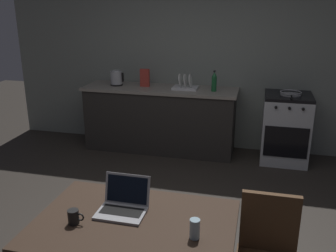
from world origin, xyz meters
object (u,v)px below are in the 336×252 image
stove_oven (285,128)px  cereal_box (145,78)px  dining_table (134,231)px  electric_kettle (116,78)px  coffee_mug (74,217)px  frying_pan (291,93)px  laptop (123,205)px  drinking_glass (195,229)px  dish_rack (185,86)px  bottle (214,82)px

stove_oven → cereal_box: (-1.95, 0.02, 0.58)m
dining_table → electric_kettle: electric_kettle is taller
coffee_mug → frying_pan: bearing=64.2°
laptop → drinking_glass: (0.52, -0.18, 0.02)m
stove_oven → dish_rack: size_ratio=2.70×
electric_kettle → drinking_glass: size_ratio=1.75×
frying_pan → cereal_box: (-1.97, 0.05, 0.10)m
stove_oven → bottle: bearing=-177.2°
bottle → drinking_glass: bearing=-84.8°
dining_table → drinking_glass: drinking_glass is taller
dining_table → cereal_box: cereal_box is taller
electric_kettle → bottle: (1.40, -0.05, 0.03)m
stove_oven → frying_pan: bearing=-51.9°
dining_table → dish_rack: 3.02m
dining_table → coffee_mug: coffee_mug is taller
coffee_mug → drinking_glass: 0.77m
bottle → drinking_glass: (0.28, -3.02, -0.27)m
electric_kettle → cereal_box: bearing=2.7°
dining_table → coffee_mug: size_ratio=11.73×
drinking_glass → coffee_mug: bearing=-177.6°
dining_table → cereal_box: 3.16m
laptop → dish_rack: dish_rack is taller
drinking_glass → cereal_box: 3.35m
frying_pan → dish_rack: size_ratio=1.31×
frying_pan → drinking_glass: size_ratio=3.59×
coffee_mug → drinking_glass: bearing=2.4°
laptop → coffee_mug: size_ratio=2.91×
frying_pan → dish_rack: dish_rack is taller
dining_table → coffee_mug: (-0.36, -0.10, 0.11)m
dining_table → electric_kettle: bearing=113.0°
laptop → coffee_mug: 0.33m
stove_oven → cereal_box: cereal_box is taller
laptop → drinking_glass: 0.55m
bottle → drinking_glass: size_ratio=2.25×
dining_table → electric_kettle: 3.28m
stove_oven → laptop: (-1.21, -2.88, 0.30)m
dining_table → frying_pan: 3.19m
dish_rack → frying_pan: bearing=-1.1°
electric_kettle → frying_pan: bearing=-0.7°
coffee_mug → dish_rack: 3.11m
stove_oven → drinking_glass: 3.16m
dining_table → laptop: (-0.11, 0.11, 0.11)m
electric_kettle → drinking_glass: electric_kettle is taller
bottle → drinking_glass: bottle is taller
electric_kettle → frying_pan: electric_kettle is taller
laptop → electric_kettle: size_ratio=1.47×
bottle → coffee_mug: 3.10m
laptop → electric_kettle: electric_kettle is taller
laptop → dish_rack: 2.90m
electric_kettle → coffee_mug: 3.24m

